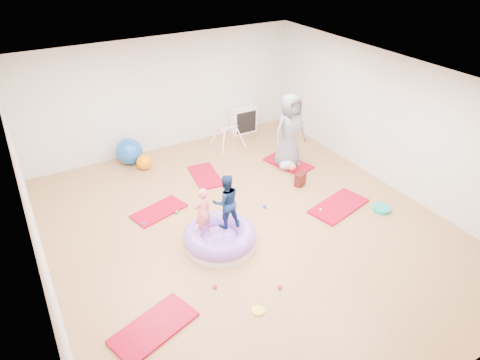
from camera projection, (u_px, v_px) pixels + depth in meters
room at (249, 163)px, 7.46m from camera, size 7.01×8.01×2.81m
gym_mat_front_left at (154, 328)px, 6.13m from camera, size 1.35×0.96×0.05m
gym_mat_mid_left at (159, 211)px, 8.60m from camera, size 1.18×0.80×0.04m
gym_mat_center_back at (205, 176)px, 9.79m from camera, size 0.71×1.18×0.05m
gym_mat_right at (339, 206)px, 8.74m from camera, size 1.39×0.92×0.05m
gym_mat_rear_right at (288, 163)px, 10.29m from camera, size 0.87×1.26×0.05m
inflatable_cushion at (220, 237)px, 7.66m from camera, size 1.32×1.32×0.41m
child_pink at (202, 209)px, 7.23m from camera, size 0.38×0.29×0.92m
child_navy at (226, 199)px, 7.40m from camera, size 0.56×0.47×1.03m
adult_caregiver at (290, 131)px, 9.76m from camera, size 0.89×0.60×1.75m
infant at (288, 165)px, 9.94m from camera, size 0.40×0.40×0.23m
ball_pit_balls at (233, 234)px, 7.94m from camera, size 3.32×2.80×0.07m
exercise_ball_blue at (129, 151)px, 10.20m from camera, size 0.63×0.63×0.63m
exercise_ball_orange at (144, 162)px, 10.02m from camera, size 0.36×0.36×0.36m
infant_play_gym at (228, 134)px, 10.90m from camera, size 0.72×0.69×0.55m
cube_shelf at (243, 120)px, 11.72m from camera, size 0.69×0.34×0.69m
balance_disc at (382, 209)px, 8.64m from camera, size 0.37×0.37×0.08m
backpack at (300, 179)px, 9.41m from camera, size 0.30×0.25×0.30m
yellow_toy at (258, 311)px, 6.41m from camera, size 0.20×0.20×0.03m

